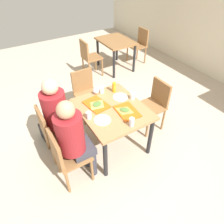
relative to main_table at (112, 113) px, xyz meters
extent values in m
cube|color=#B7A893|center=(0.00, 0.00, -0.64)|extent=(10.00, 10.00, 0.02)
cube|color=#9E7247|center=(0.00, 0.00, 0.08)|extent=(1.02, 0.87, 0.04)
cylinder|color=black|center=(-0.45, -0.38, -0.29)|extent=(0.06, 0.06, 0.69)
cylinder|color=black|center=(0.45, -0.38, -0.29)|extent=(0.06, 0.06, 0.69)
cylinder|color=black|center=(-0.45, 0.38, -0.29)|extent=(0.06, 0.06, 0.69)
cylinder|color=black|center=(0.45, 0.38, -0.29)|extent=(0.06, 0.06, 0.69)
cube|color=olive|center=(-0.25, -0.74, -0.18)|extent=(0.40, 0.40, 0.03)
cube|color=olive|center=(-0.25, -0.92, 0.04)|extent=(0.38, 0.04, 0.40)
cylinder|color=olive|center=(-0.42, -0.57, -0.41)|extent=(0.04, 0.04, 0.44)
cylinder|color=olive|center=(-0.08, -0.57, -0.41)|extent=(0.04, 0.04, 0.44)
cylinder|color=olive|center=(-0.42, -0.91, -0.41)|extent=(0.04, 0.04, 0.44)
cylinder|color=olive|center=(-0.08, -0.91, -0.41)|extent=(0.04, 0.04, 0.44)
cube|color=olive|center=(0.25, -0.74, -0.18)|extent=(0.40, 0.40, 0.03)
cube|color=olive|center=(0.25, -0.92, 0.04)|extent=(0.38, 0.04, 0.40)
cylinder|color=olive|center=(0.08, -0.57, -0.41)|extent=(0.04, 0.04, 0.44)
cylinder|color=olive|center=(0.42, -0.57, -0.41)|extent=(0.04, 0.04, 0.44)
cylinder|color=olive|center=(0.08, -0.91, -0.41)|extent=(0.04, 0.04, 0.44)
cylinder|color=olive|center=(0.42, -0.91, -0.41)|extent=(0.04, 0.04, 0.44)
cube|color=olive|center=(0.00, 0.74, -0.18)|extent=(0.40, 0.40, 0.03)
cube|color=olive|center=(0.00, 0.92, 0.04)|extent=(0.38, 0.04, 0.40)
cylinder|color=olive|center=(0.17, 0.57, -0.41)|extent=(0.04, 0.04, 0.44)
cylinder|color=olive|center=(-0.17, 0.57, -0.41)|extent=(0.04, 0.04, 0.44)
cylinder|color=olive|center=(0.17, 0.91, -0.41)|extent=(0.04, 0.04, 0.44)
cylinder|color=olive|center=(-0.17, 0.91, -0.41)|extent=(0.04, 0.04, 0.44)
cube|color=olive|center=(-0.81, 0.00, -0.18)|extent=(0.40, 0.40, 0.03)
cube|color=olive|center=(-0.99, 0.00, 0.04)|extent=(0.04, 0.38, 0.40)
cylinder|color=olive|center=(-0.64, 0.17, -0.41)|extent=(0.04, 0.04, 0.44)
cylinder|color=olive|center=(-0.64, -0.17, -0.41)|extent=(0.04, 0.04, 0.44)
cylinder|color=olive|center=(-0.98, 0.17, -0.41)|extent=(0.04, 0.04, 0.44)
cylinder|color=olive|center=(-0.98, -0.17, -0.41)|extent=(0.04, 0.04, 0.44)
cylinder|color=#383842|center=(-0.33, -0.51, -0.40)|extent=(0.10, 0.10, 0.47)
cylinder|color=#383842|center=(-0.17, -0.51, -0.40)|extent=(0.10, 0.10, 0.47)
cube|color=#383842|center=(-0.25, -0.61, -0.11)|extent=(0.32, 0.28, 0.10)
cylinder|color=maroon|center=(-0.25, -0.72, 0.20)|extent=(0.32, 0.32, 0.52)
sphere|color=#DBAD89|center=(-0.25, -0.72, 0.55)|extent=(0.20, 0.20, 0.20)
cylinder|color=#383842|center=(0.17, -0.51, -0.40)|extent=(0.10, 0.10, 0.47)
cylinder|color=#383842|center=(0.33, -0.51, -0.40)|extent=(0.10, 0.10, 0.47)
cube|color=#383842|center=(0.25, -0.61, -0.11)|extent=(0.32, 0.28, 0.10)
cylinder|color=maroon|center=(0.25, -0.72, 0.20)|extent=(0.32, 0.32, 0.52)
sphere|color=tan|center=(0.25, -0.72, 0.55)|extent=(0.20, 0.20, 0.20)
cube|color=#D85914|center=(-0.18, -0.15, 0.11)|extent=(0.39, 0.31, 0.02)
cube|color=#D85914|center=(0.18, 0.13, 0.11)|extent=(0.38, 0.29, 0.02)
cylinder|color=white|center=(-0.15, 0.24, 0.10)|extent=(0.22, 0.22, 0.01)
cylinder|color=white|center=(0.15, -0.24, 0.10)|extent=(0.22, 0.22, 0.01)
pyramid|color=tan|center=(-0.15, -0.15, 0.12)|extent=(0.24, 0.25, 0.01)
ellipsoid|color=#4C7233|center=(-0.15, -0.15, 0.13)|extent=(0.17, 0.18, 0.01)
pyramid|color=#C68C47|center=(0.15, 0.11, 0.12)|extent=(0.24, 0.23, 0.01)
ellipsoid|color=#4C7233|center=(0.15, 0.11, 0.13)|extent=(0.17, 0.16, 0.01)
cylinder|color=white|center=(-0.03, 0.37, 0.15)|extent=(0.07, 0.07, 0.10)
cylinder|color=white|center=(0.03, -0.37, 0.15)|extent=(0.07, 0.07, 0.10)
cylinder|color=white|center=(-0.41, 0.07, 0.15)|extent=(0.07, 0.07, 0.10)
cylinder|color=#B7BCC6|center=(0.43, 0.02, 0.16)|extent=(0.07, 0.07, 0.12)
cylinder|color=orange|center=(-0.33, 0.24, 0.18)|extent=(0.06, 0.06, 0.16)
sphere|color=silver|center=(-0.43, -0.02, 0.15)|extent=(0.10, 0.10, 0.10)
cube|color=black|center=(-0.60, -0.84, -0.49)|extent=(0.34, 0.20, 0.28)
cube|color=olive|center=(-2.15, 1.43, 0.08)|extent=(0.90, 0.70, 0.04)
cylinder|color=black|center=(-2.54, 1.14, -0.29)|extent=(0.06, 0.06, 0.69)
cylinder|color=black|center=(-1.76, 1.14, -0.29)|extent=(0.06, 0.06, 0.69)
cylinder|color=black|center=(-2.54, 1.72, -0.29)|extent=(0.06, 0.06, 0.69)
cylinder|color=black|center=(-1.76, 1.72, -0.29)|extent=(0.06, 0.06, 0.69)
cube|color=olive|center=(-2.15, 0.78, -0.18)|extent=(0.40, 0.40, 0.03)
cube|color=olive|center=(-2.15, 0.60, 0.04)|extent=(0.38, 0.04, 0.40)
cylinder|color=olive|center=(-2.32, 0.95, -0.41)|extent=(0.04, 0.04, 0.44)
cylinder|color=olive|center=(-1.98, 0.95, -0.41)|extent=(0.04, 0.04, 0.44)
cylinder|color=olive|center=(-2.32, 0.61, -0.41)|extent=(0.04, 0.04, 0.44)
cylinder|color=olive|center=(-1.98, 0.61, -0.41)|extent=(0.04, 0.04, 0.44)
cube|color=olive|center=(-2.15, 2.08, -0.18)|extent=(0.40, 0.40, 0.03)
cube|color=olive|center=(-2.15, 2.26, 0.04)|extent=(0.38, 0.04, 0.40)
cylinder|color=olive|center=(-1.98, 1.91, -0.41)|extent=(0.04, 0.04, 0.44)
cylinder|color=olive|center=(-2.32, 1.91, -0.41)|extent=(0.04, 0.04, 0.44)
cylinder|color=olive|center=(-1.98, 2.25, -0.41)|extent=(0.04, 0.04, 0.44)
cylinder|color=olive|center=(-2.32, 2.25, -0.41)|extent=(0.04, 0.04, 0.44)
camera|label=1|loc=(1.88, -1.15, 1.86)|focal=32.51mm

